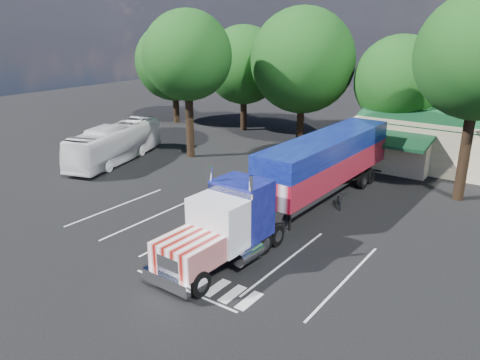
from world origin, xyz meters
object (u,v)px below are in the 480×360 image
Objects in this scene: semi_truck at (305,173)px; tour_bus at (116,143)px; woman at (286,215)px; bicycle at (340,200)px.

semi_truck is 18.87m from tour_bus.
woman reaches higher than bicycle.
woman is (0.48, -3.01, -1.69)m from semi_truck.
woman is at bearing -28.37° from tour_bus.
woman is 1.02× the size of bicycle.
semi_truck is 1.95× the size of tour_bus.
semi_truck is at bearing -22.85° from woman.
woman is 19.70m from tour_bus.
bicycle is at bearing -13.07° from tour_bus.
bicycle is (1.48, 2.26, -2.15)m from semi_truck.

